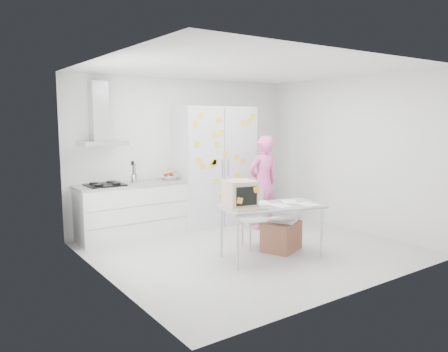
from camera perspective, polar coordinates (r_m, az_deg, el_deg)
floor at (r=6.78m, az=3.57°, el=-9.60°), size 4.50×4.00×0.02m
walls at (r=7.09m, az=0.03°, el=2.38°), size 4.52×4.01×2.70m
ceiling at (r=6.52m, az=3.78°, el=13.79°), size 4.50×4.00×0.02m
counter_run at (r=7.49m, az=-11.90°, el=-4.29°), size 1.84×0.63×1.28m
range_hood at (r=7.30m, az=-15.93°, el=7.02°), size 0.70×0.48×1.01m
tall_cabinet at (r=8.15m, az=-1.24°, el=1.30°), size 1.50×0.68×2.20m
person at (r=7.87m, az=5.11°, el=-0.86°), size 0.61×0.40×1.68m
desk at (r=6.11m, az=3.68°, el=-3.10°), size 1.55×1.02×1.14m
chair at (r=6.81m, az=3.98°, el=-5.11°), size 0.49×0.49×0.88m
cardboard_box at (r=6.72m, az=7.51°, el=-7.71°), size 0.67×0.61×0.48m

